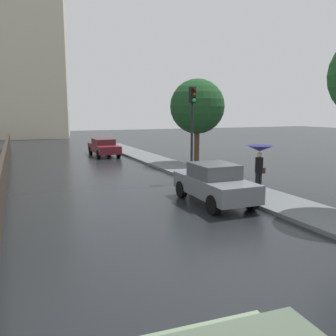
# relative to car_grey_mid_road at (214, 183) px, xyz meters

# --- Properties ---
(ground) EXTENTS (120.00, 120.00, 0.00)m
(ground) POSITION_rel_car_grey_mid_road_xyz_m (-2.98, -5.28, -0.76)
(ground) COLOR black
(car_grey_mid_road) EXTENTS (1.80, 3.91, 1.50)m
(car_grey_mid_road) POSITION_rel_car_grey_mid_road_xyz_m (0.00, 0.00, 0.00)
(car_grey_mid_road) COLOR slate
(car_grey_mid_road) RESTS_ON ground
(car_maroon_far_ahead) EXTENTS (1.73, 4.57, 1.32)m
(car_maroon_far_ahead) POSITION_rel_car_grey_mid_road_xyz_m (-0.44, 15.99, -0.06)
(car_maroon_far_ahead) COLOR maroon
(car_maroon_far_ahead) RESTS_ON ground
(pedestrian_with_umbrella_near) EXTENTS (1.08, 1.08, 1.90)m
(pedestrian_with_umbrella_near) POSITION_rel_car_grey_mid_road_xyz_m (2.40, 0.48, 0.91)
(pedestrian_with_umbrella_near) COLOR black
(pedestrian_with_umbrella_near) RESTS_ON sidewalk_strip
(traffic_light) EXTENTS (0.26, 0.39, 4.42)m
(traffic_light) POSITION_rel_car_grey_mid_road_xyz_m (1.18, 4.13, 2.43)
(traffic_light) COLOR black
(traffic_light) RESTS_ON sidewalk_strip
(street_tree_near) EXTENTS (3.47, 3.47, 5.47)m
(street_tree_near) POSITION_rel_car_grey_mid_road_xyz_m (4.03, 9.00, 2.95)
(street_tree_near) COLOR #4C3823
(street_tree_near) RESTS_ON ground
(distant_tower) EXTENTS (14.40, 12.40, 25.50)m
(distant_tower) POSITION_rel_car_grey_mid_road_xyz_m (-6.10, 41.20, 9.86)
(distant_tower) COLOR beige
(distant_tower) RESTS_ON ground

